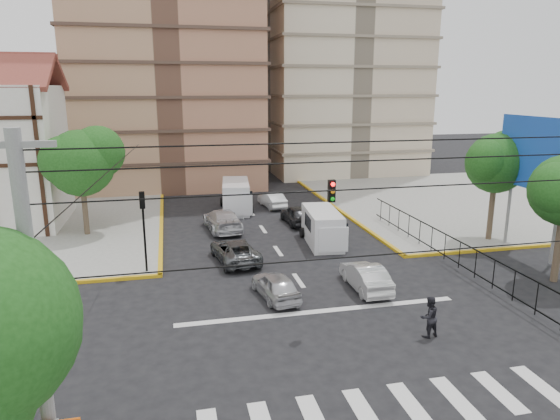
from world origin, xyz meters
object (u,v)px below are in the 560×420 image
object	(u,v)px
traffic_light_nw	(143,218)
car_white_front_right	(365,276)
pedestrian_crosswalk	(429,317)
van_left_lane	(236,197)
van_right_lane	(323,228)
car_silver_front_left	(276,285)

from	to	relation	value
traffic_light_nw	car_white_front_right	world-z (taller)	traffic_light_nw
pedestrian_crosswalk	van_left_lane	bearing A→B (deg)	-89.41
van_right_lane	car_silver_front_left	world-z (taller)	van_right_lane
van_left_lane	car_silver_front_left	bearing A→B (deg)	-84.93
van_right_lane	car_white_front_right	xyz separation A→B (m)	(-0.16, -7.48, -0.40)
van_right_lane	car_white_front_right	distance (m)	7.49
traffic_light_nw	van_right_lane	bearing A→B (deg)	14.71
traffic_light_nw	van_right_lane	world-z (taller)	traffic_light_nw
car_silver_front_left	pedestrian_crosswalk	world-z (taller)	pedestrian_crosswalk
traffic_light_nw	van_right_lane	distance (m)	11.48
car_silver_front_left	car_white_front_right	world-z (taller)	car_white_front_right
van_right_lane	car_silver_front_left	xyz separation A→B (m)	(-4.77, -7.53, -0.43)
traffic_light_nw	car_white_front_right	bearing A→B (deg)	-23.16
pedestrian_crosswalk	van_right_lane	bearing A→B (deg)	-98.98
van_right_lane	car_white_front_right	bearing A→B (deg)	-85.71
traffic_light_nw	pedestrian_crosswalk	size ratio (longest dim) A/B	2.55
traffic_light_nw	van_left_lane	distance (m)	14.76
van_right_lane	van_left_lane	world-z (taller)	van_left_lane
traffic_light_nw	van_left_lane	xyz separation A→B (m)	(6.70, 13.00, -1.94)
car_white_front_right	pedestrian_crosswalk	distance (m)	5.24
traffic_light_nw	van_left_lane	world-z (taller)	traffic_light_nw
van_left_lane	traffic_light_nw	bearing A→B (deg)	-110.44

